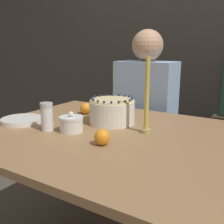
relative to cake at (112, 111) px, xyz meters
The scene contains 10 objects.
wall_behind 1.36m from the cake, 86.15° to the left, with size 8.00×0.05×2.60m.
dining_table 0.24m from the cake, 58.06° to the right, with size 1.27×1.00×0.76m.
cake is the anchor object (origin of this frame).
sugar_bowl 0.24m from the cake, 110.42° to the right, with size 0.11×0.11×0.10m.
sugar_shaker 0.33m from the cake, 125.74° to the right, with size 0.06×0.06×0.13m.
plate_stack 0.48m from the cake, 149.40° to the right, with size 0.21×0.21×0.02m.
candle 0.24m from the cake, 14.11° to the right, with size 0.05×0.05×0.34m.
orange_fruit_0 0.25m from the cake, 160.54° to the left, with size 0.07×0.07×0.07m.
orange_fruit_1 0.32m from the cake, 65.25° to the right, with size 0.07×0.07×0.07m.
person_man_blue_shirt 0.63m from the cake, 96.69° to the left, with size 0.40×0.34×1.26m.
Camera 1 is at (0.60, -0.97, 1.13)m, focal length 42.00 mm.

